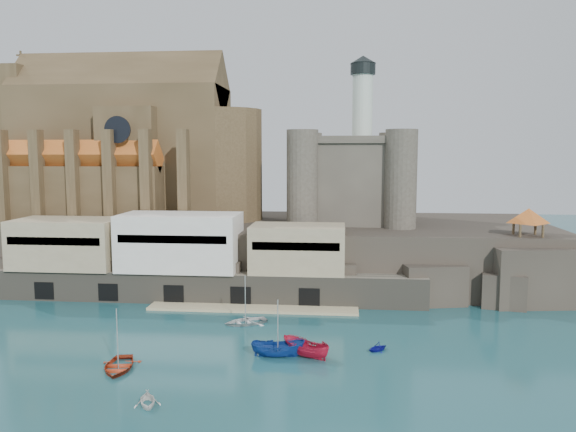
# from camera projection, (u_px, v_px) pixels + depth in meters

# --- Properties ---
(ground) EXTENTS (300.00, 300.00, 0.00)m
(ground) POSITION_uv_depth(u_px,v_px,m) (210.00, 354.00, 62.48)
(ground) COLOR #17474E
(ground) RESTS_ON ground
(promontory) EXTENTS (100.00, 36.00, 10.00)m
(promontory) POSITION_uv_depth(u_px,v_px,m) (259.00, 250.00, 100.88)
(promontory) COLOR black
(promontory) RESTS_ON ground
(quay) EXTENTS (70.00, 12.00, 13.05)m
(quay) POSITION_uv_depth(u_px,v_px,m) (179.00, 259.00, 85.58)
(quay) COLOR #666052
(quay) RESTS_ON ground
(church) EXTENTS (47.00, 25.93, 30.51)m
(church) POSITION_uv_depth(u_px,v_px,m) (133.00, 153.00, 103.65)
(church) COLOR #483721
(church) RESTS_ON promontory
(castle_keep) EXTENTS (21.20, 21.20, 29.30)m
(castle_keep) POSITION_uv_depth(u_px,v_px,m) (351.00, 175.00, 99.51)
(castle_keep) COLOR #464137
(castle_keep) RESTS_ON promontory
(rock_outcrop) EXTENTS (14.50, 10.50, 8.70)m
(rock_outcrop) POSITION_uv_depth(u_px,v_px,m) (526.00, 276.00, 83.60)
(rock_outcrop) COLOR black
(rock_outcrop) RESTS_ON ground
(pavilion) EXTENTS (6.40, 6.40, 5.40)m
(pavilion) POSITION_uv_depth(u_px,v_px,m) (528.00, 218.00, 82.78)
(pavilion) COLOR #483721
(pavilion) RESTS_ON rock_outcrop
(boat_0) EXTENTS (4.49, 1.98, 6.07)m
(boat_0) POSITION_uv_depth(u_px,v_px,m) (118.00, 369.00, 58.08)
(boat_0) COLOR #A63116
(boat_0) RESTS_ON ground
(boat_1) EXTENTS (3.25, 2.66, 3.26)m
(boat_1) POSITION_uv_depth(u_px,v_px,m) (147.00, 405.00, 49.73)
(boat_1) COLOR silver
(boat_1) RESTS_ON ground
(boat_2) EXTENTS (2.41, 2.36, 5.92)m
(boat_2) POSITION_uv_depth(u_px,v_px,m) (278.00, 357.00, 61.60)
(boat_2) COLOR navy
(boat_2) RESTS_ON ground
(boat_5) EXTENTS (3.08, 3.06, 5.89)m
(boat_5) POSITION_uv_depth(u_px,v_px,m) (306.00, 356.00, 61.64)
(boat_5) COLOR #BD1837
(boat_5) RESTS_ON ground
(boat_6) EXTENTS (3.00, 4.13, 5.70)m
(boat_6) POSITION_uv_depth(u_px,v_px,m) (246.00, 324.00, 73.48)
(boat_6) COLOR silver
(boat_6) RESTS_ON ground
(boat_7) EXTENTS (2.49, 2.59, 2.59)m
(boat_7) POSITION_uv_depth(u_px,v_px,m) (378.00, 350.00, 63.48)
(boat_7) COLOR #0F1189
(boat_7) RESTS_ON ground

